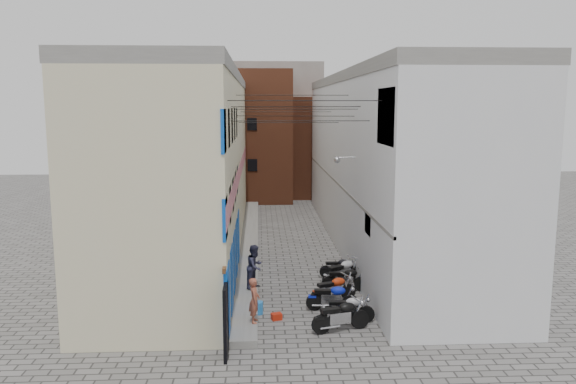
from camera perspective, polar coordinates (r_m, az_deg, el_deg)
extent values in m
plane|color=#5E5B58|center=(17.85, 2.22, -15.53)|extent=(90.00, 90.00, 0.00)
cube|color=slate|center=(30.08, -3.93, -5.13)|extent=(0.90, 26.00, 0.25)
cube|color=beige|center=(29.57, -9.74, 2.65)|extent=(5.00, 26.00, 8.50)
cube|color=#CF7481|center=(29.40, -4.96, 2.22)|extent=(0.10, 26.00, 0.80)
cube|color=#0B48AF|center=(21.97, -5.56, -7.23)|extent=(0.12, 10.20, 2.40)
cube|color=#0B48AF|center=(21.22, -5.78, 3.21)|extent=(0.10, 10.20, 4.00)
cube|color=slate|center=(29.44, -9.97, 11.39)|extent=(5.10, 26.00, 0.50)
cube|color=black|center=(17.02, -6.33, -12.81)|extent=(0.10, 1.20, 2.20)
cube|color=silver|center=(30.07, 9.56, 2.75)|extent=(5.00, 26.00, 8.50)
cube|color=#0B48AF|center=(18.16, 10.03, 7.56)|extent=(0.10, 2.40, 1.80)
cube|color=white|center=(21.05, 8.25, -3.22)|extent=(0.08, 1.00, 0.70)
cylinder|color=#B2B2B7|center=(23.58, 5.98, 3.51)|extent=(0.80, 0.06, 0.06)
sphere|color=#B2B2B7|center=(23.53, 5.01, 3.27)|extent=(0.28, 0.28, 0.28)
cube|color=slate|center=(29.94, 9.78, 11.35)|extent=(5.10, 26.00, 0.50)
cube|color=slate|center=(29.74, 4.88, 1.13)|extent=(0.10, 26.00, 0.12)
cube|color=brown|center=(44.26, -3.62, 5.73)|extent=(6.00, 6.00, 10.00)
cube|color=brown|center=(46.54, 2.61, 4.65)|extent=(5.00, 6.00, 8.00)
cube|color=slate|center=(50.25, -1.25, 6.68)|extent=(8.00, 5.00, 11.00)
cube|color=black|center=(41.88, -0.87, 0.34)|extent=(2.00, 0.30, 2.40)
cylinder|color=black|center=(18.26, 1.79, 9.26)|extent=(5.20, 0.02, 0.02)
cylinder|color=black|center=(20.26, 1.31, 7.24)|extent=(5.20, 0.02, 0.02)
cylinder|color=black|center=(22.75, 0.84, 8.41)|extent=(5.20, 0.02, 0.02)
cylinder|color=black|center=(25.24, 0.46, 9.81)|extent=(5.20, 0.02, 0.02)
cylinder|color=black|center=(28.25, 0.10, 7.07)|extent=(5.20, 0.02, 0.02)
cylinder|color=black|center=(31.23, -0.20, 8.15)|extent=(5.20, 0.02, 0.02)
cylinder|color=black|center=(21.25, 1.11, 8.66)|extent=(5.65, 2.07, 0.02)
cylinder|color=black|center=(24.25, 0.60, 7.73)|extent=(5.80, 1.58, 0.02)
imported|color=#A1513A|center=(18.84, -3.44, -10.91)|extent=(0.37, 0.56, 1.51)
imported|color=#2B2B41|center=(22.17, -3.37, -7.56)|extent=(0.99, 1.06, 1.73)
cylinder|color=#287BCC|center=(20.37, -2.96, -11.70)|extent=(0.38, 0.38, 0.44)
cylinder|color=#2B86DA|center=(20.41, -2.96, -11.65)|extent=(0.32, 0.32, 0.45)
cube|color=#AE1F0C|center=(19.91, -1.18, -12.53)|extent=(0.41, 0.35, 0.22)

